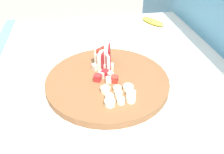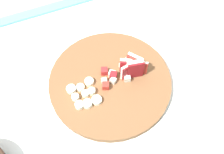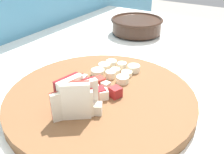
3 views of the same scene
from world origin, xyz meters
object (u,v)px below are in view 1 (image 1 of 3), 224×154
at_px(banana_slice_rows, 119,95).
at_px(banana_peel, 153,21).
at_px(apple_wedge_fan, 104,58).
at_px(cutting_board, 107,81).
at_px(apple_dice_pile, 105,73).

bearing_deg(banana_slice_rows, banana_peel, 153.18).
xyz_separation_m(apple_wedge_fan, banana_slice_rows, (0.16, 0.02, -0.02)).
height_order(cutting_board, apple_wedge_fan, apple_wedge_fan).
relative_size(apple_wedge_fan, apple_dice_pile, 0.81).
bearing_deg(banana_slice_rows, apple_wedge_fan, -173.38).
height_order(apple_wedge_fan, banana_slice_rows, apple_wedge_fan).
xyz_separation_m(cutting_board, banana_peel, (-0.44, 0.29, -0.00)).
bearing_deg(banana_peel, apple_dice_pile, -34.67).
distance_m(apple_dice_pile, banana_slice_rows, 0.11).
bearing_deg(apple_dice_pile, banana_slice_rows, 12.73).
height_order(cutting_board, banana_peel, same).
bearing_deg(apple_wedge_fan, cutting_board, -0.19).
distance_m(cutting_board, apple_wedge_fan, 0.08).
relative_size(apple_wedge_fan, banana_peel, 0.65).
xyz_separation_m(cutting_board, apple_wedge_fan, (-0.07, 0.00, 0.04)).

